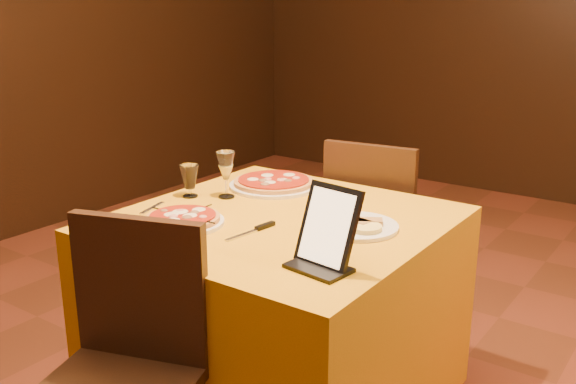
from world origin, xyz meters
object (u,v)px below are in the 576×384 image
Objects in this scene: pizza_near at (183,220)px; water_glass at (190,181)px; pizza_far at (274,184)px; chair_main_far at (381,231)px; main_table at (280,312)px; wine_glass at (226,174)px; tablet at (328,226)px.

water_glass is (-0.21, 0.26, 0.05)m from pizza_near.
water_glass reaches higher than pizza_far.
chair_main_far is at bearing 77.65° from pizza_near.
chair_main_far is 0.65m from pizza_far.
wine_glass is (-0.32, 0.08, 0.47)m from main_table.
wine_glass is at bearing 59.47° from chair_main_far.
water_glass is at bearing 54.34° from chair_main_far.
pizza_near reaches higher than main_table.
pizza_near is at bearing -50.70° from water_glass.
wine_glass is at bearing 31.92° from water_glass.
main_table is 0.52m from pizza_near.
main_table is at bearing -0.39° from water_glass.
wine_glass reaches higher than pizza_far.
water_glass is at bearing 169.25° from tablet.
water_glass is (-0.19, -0.31, 0.05)m from pizza_far.
pizza_far is 0.36m from water_glass.
chair_main_far is 1.14m from pizza_near.
pizza_near is 2.22× the size of water_glass.
tablet is at bearing -18.27° from water_glass.
main_table is 1.21× the size of chair_main_far.
water_glass reaches higher than main_table.
chair_main_far is at bearing 63.19° from pizza_far.
water_glass is 0.53× the size of tablet.
pizza_near is at bearing -132.69° from main_table.
pizza_near is (-0.23, -0.25, 0.39)m from main_table.
pizza_far is 1.96× the size of wine_glass.
chair_main_far reaches higher than main_table.
water_glass is at bearing 129.30° from pizza_near.
water_glass is at bearing -121.61° from pizza_far.
tablet is (0.60, -0.01, 0.10)m from pizza_near.
tablet is (0.62, -0.57, 0.10)m from pizza_far.
wine_glass is at bearing -105.64° from pizza_far.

